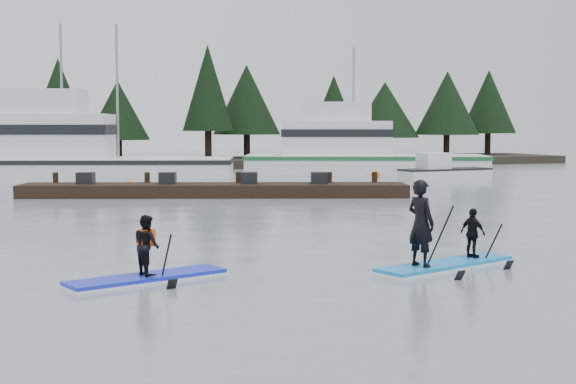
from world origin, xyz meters
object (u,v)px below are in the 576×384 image
object	(u,v)px
fishing_boat_large	(69,168)
floating_dock	(214,190)
fishing_boat_medium	(358,164)
paddleboard_solo	(147,261)
paddleboard_duo	(439,240)

from	to	relation	value
fishing_boat_large	floating_dock	bearing A→B (deg)	-49.73
fishing_boat_large	floating_dock	xyz separation A→B (m)	(5.18, -12.45, -0.45)
fishing_boat_large	fishing_boat_medium	bearing A→B (deg)	19.69
paddleboard_solo	paddleboard_duo	size ratio (longest dim) A/B	0.91
fishing_boat_large	paddleboard_duo	bearing A→B (deg)	-62.32
fishing_boat_medium	floating_dock	size ratio (longest dim) A/B	0.95
fishing_boat_medium	paddleboard_solo	xyz separation A→B (m)	(-18.37, -30.96, -0.24)
floating_dock	paddleboard_solo	size ratio (longest dim) A/B	4.99
fishing_boat_medium	paddleboard_duo	bearing A→B (deg)	-90.47
fishing_boat_large	paddleboard_duo	size ratio (longest dim) A/B	4.83
fishing_boat_medium	paddleboard_duo	xyz separation A→B (m)	(-12.30, -31.66, -0.01)
fishing_boat_large	fishing_boat_medium	distance (m)	17.77
fishing_boat_large	paddleboard_solo	xyz separation A→B (m)	(-0.60, -30.35, -0.32)
fishing_boat_large	paddleboard_duo	distance (m)	31.52
fishing_boat_large	floating_dock	distance (m)	13.49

